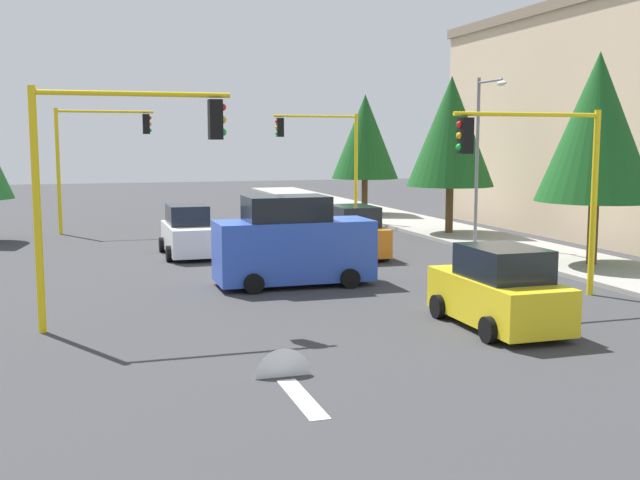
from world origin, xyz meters
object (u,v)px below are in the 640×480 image
traffic_signal_far_left (324,147)px  delivery_van_blue (293,244)px  car_white (188,233)px  traffic_signal_far_right (96,146)px  tree_roadside_far (365,137)px  traffic_signal_near_left (539,165)px  traffic_signal_near_right (117,159)px  tree_roadside_near (597,127)px  street_lamp_curbside (482,143)px  car_yellow (499,291)px  tree_roadside_mid (451,132)px  car_orange (352,233)px

traffic_signal_far_left → delivery_van_blue: traffic_signal_far_left is taller
car_white → delivery_van_blue: bearing=17.3°
traffic_signal_far_right → delivery_van_blue: traffic_signal_far_right is taller
tree_roadside_far → delivery_van_blue: size_ratio=1.49×
tree_roadside_far → car_white: (12.77, -12.10, -3.78)m
traffic_signal_far_right → car_white: (8.77, 3.14, -3.32)m
traffic_signal_far_left → car_white: bearing=-43.5°
traffic_signal_near_left → traffic_signal_far_right: size_ratio=0.89×
traffic_signal_near_right → tree_roadside_near: bearing=103.9°
traffic_signal_far_right → street_lamp_curbside: 18.20m
street_lamp_curbside → car_yellow: 14.29m
traffic_signal_far_right → tree_roadside_far: size_ratio=0.84×
traffic_signal_near_right → car_yellow: (2.74, 8.59, -3.12)m
car_yellow → delivery_van_blue: bearing=-154.3°
traffic_signal_far_left → car_yellow: traffic_signal_far_left is taller
traffic_signal_far_left → street_lamp_curbside: (10.39, 3.48, 0.22)m
tree_roadside_mid → tree_roadside_near: 10.01m
street_lamp_curbside → tree_roadside_far: bearing=178.8°
traffic_signal_far_left → car_yellow: size_ratio=1.43×
street_lamp_curbside → delivery_van_blue: bearing=-59.6°
tree_roadside_mid → delivery_van_blue: bearing=-46.0°
tree_roadside_mid → car_orange: bearing=-53.6°
car_orange → car_white: bearing=-109.0°
traffic_signal_far_right → car_yellow: (22.74, 8.64, -3.32)m
car_orange → car_yellow: 11.90m
traffic_signal_far_right → street_lamp_curbside: bearing=55.2°
traffic_signal_near_left → traffic_signal_far_right: bearing=-150.4°
tree_roadside_near → car_white: bearing=-118.9°
traffic_signal_far_right → car_orange: size_ratio=1.43×
tree_roadside_mid → car_orange: tree_roadside_mid is taller
traffic_signal_near_right → tree_roadside_far: size_ratio=0.80×
car_yellow → car_orange: bearing=177.5°
traffic_signal_near_right → traffic_signal_far_right: size_ratio=0.95×
street_lamp_curbside → traffic_signal_far_right: bearing=-124.8°
traffic_signal_near_left → tree_roadside_mid: bearing=162.7°
street_lamp_curbside → delivery_van_blue: street_lamp_curbside is taller
tree_roadside_mid → traffic_signal_near_left: bearing=-17.3°
street_lamp_curbside → tree_roadside_near: (5.61, 1.30, 0.55)m
tree_roadside_mid → delivery_van_blue: size_ratio=1.55×
traffic_signal_near_right → car_orange: traffic_signal_near_right is taller
tree_roadside_mid → tree_roadside_near: (10.00, 0.50, 0.03)m
street_lamp_curbside → car_white: 12.40m
tree_roadside_mid → car_orange: (4.85, -6.59, -3.97)m
car_orange → tree_roadside_far: bearing=157.7°
car_orange → car_white: size_ratio=1.01×
tree_roadside_near → traffic_signal_far_right: bearing=-134.6°
tree_roadside_far → delivery_van_blue: bearing=-26.2°
traffic_signal_near_left → car_orange: size_ratio=1.26×
traffic_signal_far_right → street_lamp_curbside: street_lamp_curbside is taller
traffic_signal_near_right → traffic_signal_far_left: (-20.00, 11.42, 0.11)m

